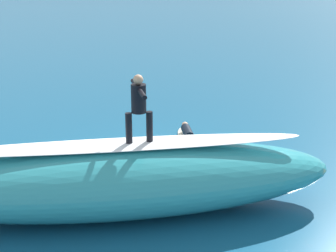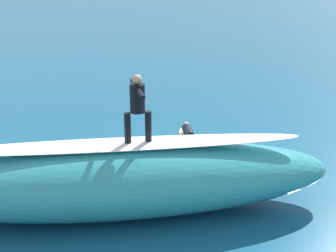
% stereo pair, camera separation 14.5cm
% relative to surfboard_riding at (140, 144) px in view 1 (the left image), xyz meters
% --- Properties ---
extents(ground_plane, '(120.00, 120.00, 0.00)m').
position_rel_surfboard_riding_xyz_m(ground_plane, '(0.07, -2.79, -1.67)').
color(ground_plane, '#145175').
extents(wave_crest, '(10.24, 4.84, 1.63)m').
position_rel_surfboard_riding_xyz_m(wave_crest, '(0.49, 0.13, -0.85)').
color(wave_crest, teal).
rests_on(wave_crest, ground_plane).
extents(wave_foam_lip, '(8.40, 2.95, 0.08)m').
position_rel_surfboard_riding_xyz_m(wave_foam_lip, '(0.49, 0.13, 0.00)').
color(wave_foam_lip, white).
rests_on(wave_foam_lip, wave_crest).
extents(surfboard_riding, '(2.16, 1.19, 0.08)m').
position_rel_surfboard_riding_xyz_m(surfboard_riding, '(0.00, 0.00, 0.00)').
color(surfboard_riding, '#33B2D1').
rests_on(surfboard_riding, wave_crest).
extents(surfer_riding, '(0.58, 1.39, 1.53)m').
position_rel_surfboard_riding_xyz_m(surfer_riding, '(-0.00, -0.00, 0.93)').
color(surfer_riding, black).
rests_on(surfer_riding, surfboard_riding).
extents(surfboard_paddling, '(1.02, 2.13, 0.07)m').
position_rel_surfboard_riding_xyz_m(surfboard_paddling, '(-0.74, -4.80, -1.64)').
color(surfboard_paddling, '#EAE5C6').
rests_on(surfboard_paddling, ground_plane).
extents(surfer_paddling, '(0.67, 1.79, 0.32)m').
position_rel_surfboard_riding_xyz_m(surfer_paddling, '(-0.77, -4.67, -1.46)').
color(surfer_paddling, black).
rests_on(surfer_paddling, surfboard_paddling).
extents(foam_patch_near, '(0.91, 0.90, 0.10)m').
position_rel_surfboard_riding_xyz_m(foam_patch_near, '(-2.47, -1.85, -1.62)').
color(foam_patch_near, white).
rests_on(foam_patch_near, ground_plane).
extents(foam_patch_mid, '(1.07, 0.85, 0.15)m').
position_rel_surfboard_riding_xyz_m(foam_patch_mid, '(1.52, -2.62, -1.60)').
color(foam_patch_mid, white).
rests_on(foam_patch_mid, ground_plane).
extents(foam_patch_far, '(0.60, 0.56, 0.14)m').
position_rel_surfboard_riding_xyz_m(foam_patch_far, '(1.28, -0.07, -1.60)').
color(foam_patch_far, white).
rests_on(foam_patch_far, ground_plane).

